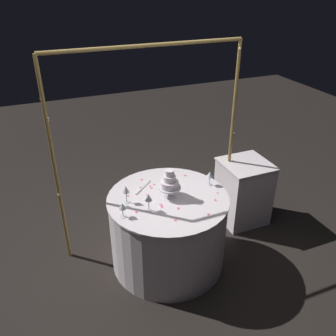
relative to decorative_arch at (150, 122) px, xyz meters
name	(u,v)px	position (x,y,z in m)	size (l,w,h in m)	color
ground_plane	(168,259)	(0.00, -0.47, -1.40)	(12.00, 12.00, 0.00)	black
decorative_arch	(150,122)	(0.00, 0.00, 0.00)	(1.97, 0.06, 2.14)	olive
main_table	(168,230)	(0.00, -0.47, -1.00)	(1.18, 1.18, 0.79)	white
side_table	(243,191)	(1.12, -0.12, -1.01)	(0.54, 0.54, 0.77)	white
tiered_cake	(170,182)	(0.02, -0.45, -0.44)	(0.22, 0.22, 0.29)	silver
wine_glass_0	(126,190)	(-0.39, -0.39, -0.47)	(0.06, 0.06, 0.18)	silver
wine_glass_1	(122,207)	(-0.48, -0.60, -0.50)	(0.07, 0.07, 0.14)	silver
wine_glass_2	(210,175)	(0.48, -0.41, -0.49)	(0.07, 0.07, 0.15)	silver
wine_glass_3	(149,198)	(-0.24, -0.59, -0.47)	(0.07, 0.07, 0.18)	silver
cake_knife	(142,188)	(-0.18, -0.22, -0.60)	(0.24, 0.21, 0.01)	silver
rose_petal_0	(215,200)	(0.40, -0.68, -0.60)	(0.04, 0.02, 0.00)	#EA6B84
rose_petal_1	(147,195)	(-0.17, -0.36, -0.60)	(0.04, 0.03, 0.00)	#EA6B84
rose_petal_2	(218,193)	(0.48, -0.58, -0.60)	(0.03, 0.02, 0.00)	#EA6B84
rose_petal_3	(175,220)	(-0.07, -0.82, -0.60)	(0.04, 0.03, 0.00)	#EA6B84
rose_petal_4	(154,184)	(-0.04, -0.20, -0.60)	(0.03, 0.02, 0.00)	#EA6B84
rose_petal_5	(208,214)	(0.23, -0.86, -0.60)	(0.04, 0.03, 0.00)	#EA6B84
rose_petal_6	(161,205)	(-0.11, -0.55, -0.60)	(0.04, 0.03, 0.00)	#EA6B84
rose_petal_7	(185,175)	(0.33, -0.15, -0.60)	(0.04, 0.03, 0.00)	#EA6B84
rose_petal_8	(162,207)	(-0.11, -0.59, -0.60)	(0.04, 0.03, 0.00)	#EA6B84
rose_petal_9	(141,187)	(-0.19, -0.20, -0.60)	(0.03, 0.02, 0.00)	#EA6B84
rose_petal_10	(136,212)	(-0.36, -0.58, -0.60)	(0.04, 0.03, 0.00)	#EA6B84
rose_petal_11	(142,180)	(-0.13, -0.05, -0.60)	(0.04, 0.03, 0.00)	#EA6B84
rose_petal_12	(128,196)	(-0.35, -0.30, -0.60)	(0.03, 0.02, 0.00)	#EA6B84
rose_petal_13	(171,185)	(0.11, -0.28, -0.60)	(0.04, 0.03, 0.00)	#EA6B84
rose_petal_14	(151,188)	(-0.09, -0.25, -0.60)	(0.03, 0.02, 0.00)	#EA6B84
rose_petal_15	(178,208)	(0.02, -0.67, -0.60)	(0.04, 0.03, 0.00)	#EA6B84
rose_petal_16	(150,186)	(-0.09, -0.21, -0.60)	(0.03, 0.02, 0.00)	#EA6B84
rose_petal_17	(164,188)	(0.03, -0.30, -0.60)	(0.03, 0.02, 0.00)	#EA6B84
rose_petal_18	(164,185)	(0.04, -0.25, -0.60)	(0.03, 0.02, 0.00)	#EA6B84
rose_petal_19	(174,189)	(0.11, -0.35, -0.60)	(0.03, 0.02, 0.00)	#EA6B84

